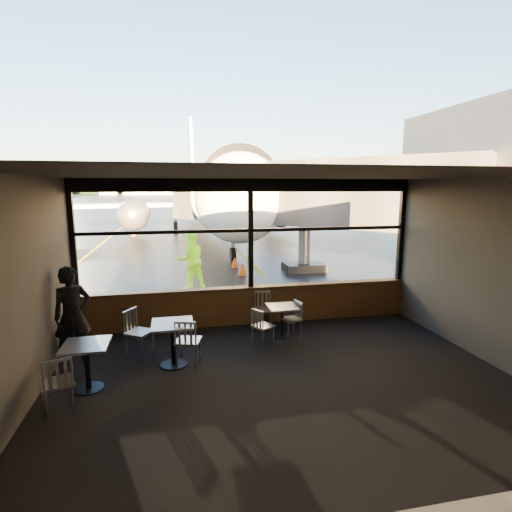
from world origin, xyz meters
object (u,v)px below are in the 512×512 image
object	(u,v)px
chair_mid_w	(139,333)
cone_wing	(134,233)
cafe_table_near	(282,321)
cone_extra	(242,269)
cone_nose	(235,262)
chair_near_e	(291,320)
chair_mid_s	(188,341)
cafe_table_left	(87,367)
chair_left_s	(57,384)
airliner	(205,159)
ground_crew	(191,260)
chair_near_n	(263,310)
cafe_table_mid	(173,344)
chair_near_w	(263,326)
passenger	(72,316)
jet_bridge	(315,208)

from	to	relation	value
chair_mid_w	cone_wing	world-z (taller)	chair_mid_w
cafe_table_near	cone_extra	distance (m)	6.50
cone_nose	cone_extra	distance (m)	1.49
chair_near_e	chair_mid_s	size ratio (longest dim) A/B	0.89
chair_mid_s	cone_wing	bearing A→B (deg)	113.30
cafe_table_left	chair_left_s	xyz separation A→B (m)	(-0.29, -0.64, 0.06)
airliner	ground_crew	xyz separation A→B (m)	(-1.86, -16.33, -4.32)
cafe_table_left	cone_nose	xyz separation A→B (m)	(3.92, 9.64, -0.18)
chair_near_n	cone_nose	world-z (taller)	chair_near_n
cafe_table_left	cafe_table_mid	bearing A→B (deg)	24.68
chair_mid_s	cone_wing	size ratio (longest dim) A/B	2.11
chair_mid_w	cone_extra	world-z (taller)	chair_mid_w
chair_near_n	cone_extra	xyz separation A→B (m)	(0.51, 5.88, -0.20)
airliner	chair_near_w	distance (m)	22.05
chair_mid_w	chair_left_s	distance (m)	2.14
cafe_table_mid	cone_extra	bearing A→B (deg)	70.94
cafe_table_mid	cafe_table_left	distance (m)	1.52
cafe_table_left	ground_crew	distance (m)	6.76
chair_near_e	chair_near_w	bearing A→B (deg)	99.69
chair_near_n	chair_mid_s	world-z (taller)	chair_mid_s
cafe_table_left	chair_near_n	world-z (taller)	chair_near_n
cafe_table_left	chair_mid_s	bearing A→B (deg)	20.19
chair_near_w	cone_wing	bearing A→B (deg)	159.66
chair_mid_w	passenger	xyz separation A→B (m)	(-1.18, -0.09, 0.46)
airliner	cafe_table_mid	world-z (taller)	airliner
chair_near_w	ground_crew	world-z (taller)	ground_crew
chair_left_s	cone_nose	world-z (taller)	chair_left_s
ground_crew	cone_wing	distance (m)	15.81
ground_crew	cone_wing	bearing A→B (deg)	-94.13
chair_near_w	chair_left_s	xyz separation A→B (m)	(-3.54, -1.91, 0.05)
cafe_table_near	chair_left_s	world-z (taller)	chair_left_s
jet_bridge	cafe_table_mid	world-z (taller)	jet_bridge
chair_mid_w	cafe_table_mid	bearing A→B (deg)	80.39
jet_bridge	chair_mid_w	world-z (taller)	jet_bridge
cone_wing	cone_nose	bearing A→B (deg)	-67.14
airliner	cafe_table_mid	xyz separation A→B (m)	(-2.46, -22.13, -4.87)
cafe_table_near	chair_near_w	bearing A→B (deg)	-143.18
cone_wing	chair_near_w	bearing A→B (deg)	-77.69
chair_mid_w	cone_extra	size ratio (longest dim) A/B	1.99
cone_nose	chair_left_s	bearing A→B (deg)	-112.26
cafe_table_near	cafe_table_left	xyz separation A→B (m)	(-3.77, -1.66, 0.04)
cafe_table_mid	airliner	bearing A→B (deg)	83.67
cafe_table_mid	chair_mid_w	world-z (taller)	chair_mid_w
cafe_table_mid	cone_wing	xyz separation A→B (m)	(-2.64, 21.27, -0.20)
jet_bridge	cone_nose	world-z (taller)	jet_bridge
airliner	chair_mid_s	xyz separation A→B (m)	(-2.18, -22.16, -4.82)
cone_nose	chair_near_w	bearing A→B (deg)	-94.56
jet_bridge	chair_left_s	size ratio (longest dim) A/B	12.45
cafe_table_near	cone_wing	world-z (taller)	cafe_table_near
airliner	cone_wing	world-z (taller)	airliner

